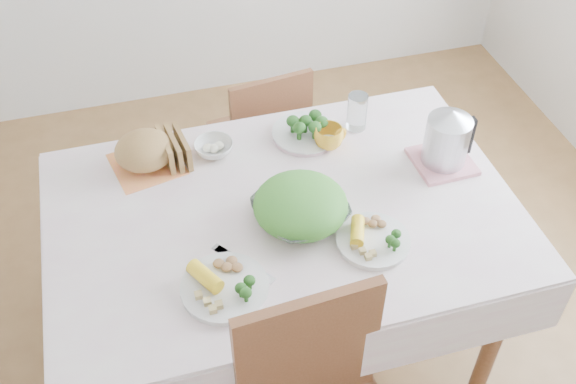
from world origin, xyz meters
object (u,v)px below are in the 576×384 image
object	(u,v)px
dining_table	(284,285)
dinner_plate_left	(225,288)
yellow_mug	(329,137)
salad_bowl	(300,212)
electric_kettle	(447,136)
dinner_plate_right	(373,240)
chair_far	(258,125)

from	to	relation	value
dining_table	dinner_plate_left	bearing A→B (deg)	-133.32
dinner_plate_left	yellow_mug	size ratio (longest dim) A/B	2.45
salad_bowl	yellow_mug	bearing A→B (deg)	58.08
dining_table	salad_bowl	bearing A→B (deg)	-53.40
salad_bowl	electric_kettle	size ratio (longest dim) A/B	1.33
dinner_plate_left	electric_kettle	xyz separation A→B (m)	(0.83, 0.33, 0.11)
salad_bowl	dinner_plate_right	bearing A→B (deg)	-39.85
salad_bowl	electric_kettle	world-z (taller)	electric_kettle
dinner_plate_right	electric_kettle	distance (m)	0.47
dining_table	chair_far	world-z (taller)	chair_far
dinner_plate_right	yellow_mug	size ratio (longest dim) A/B	2.20
dinner_plate_left	dinner_plate_right	world-z (taller)	dinner_plate_left
dinner_plate_left	dinner_plate_right	size ratio (longest dim) A/B	1.12
chair_far	dining_table	bearing A→B (deg)	74.66
dining_table	salad_bowl	xyz separation A→B (m)	(0.04, -0.05, 0.42)
dinner_plate_right	electric_kettle	xyz separation A→B (m)	(0.36, 0.28, 0.11)
salad_bowl	dinner_plate_left	xyz separation A→B (m)	(-0.29, -0.21, -0.02)
chair_far	electric_kettle	world-z (taller)	electric_kettle
electric_kettle	chair_far	bearing A→B (deg)	112.78
dinner_plate_left	dinner_plate_right	distance (m)	0.48
dining_table	electric_kettle	xyz separation A→B (m)	(0.59, 0.07, 0.51)
dinner_plate_right	salad_bowl	bearing A→B (deg)	140.15
yellow_mug	salad_bowl	bearing A→B (deg)	-121.92
dinner_plate_left	dinner_plate_right	bearing A→B (deg)	6.60
salad_bowl	dining_table	bearing A→B (deg)	126.60
dinner_plate_right	electric_kettle	size ratio (longest dim) A/B	1.09
dinner_plate_right	yellow_mug	xyz separation A→B (m)	(0.01, 0.47, 0.03)
yellow_mug	chair_far	bearing A→B (deg)	103.24
salad_bowl	dinner_plate_right	distance (m)	0.24
dining_table	yellow_mug	bearing A→B (deg)	47.99
dining_table	yellow_mug	world-z (taller)	yellow_mug
dining_table	chair_far	size ratio (longest dim) A/B	1.73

